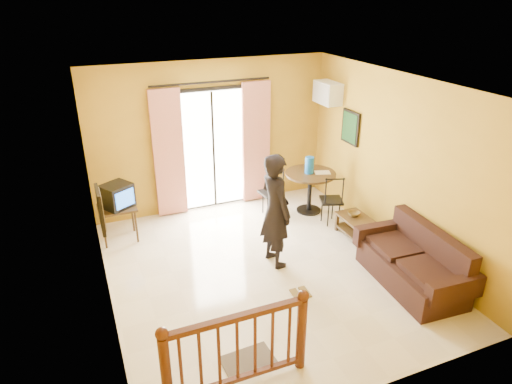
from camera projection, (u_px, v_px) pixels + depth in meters
name	position (u px, v px, depth m)	size (l,w,h in m)	color
ground	(265.00, 270.00, 6.94)	(5.00, 5.00, 0.00)	beige
room_shell	(266.00, 166.00, 6.24)	(5.00, 5.00, 5.00)	white
balcony_door	(213.00, 149.00, 8.50)	(2.25, 0.14, 2.46)	black
tv_table	(117.00, 211.00, 7.58)	(0.61, 0.51, 0.61)	black
television	(117.00, 196.00, 7.47)	(0.58, 0.57, 0.40)	black
picture_left	(101.00, 210.00, 5.36)	(0.05, 0.42, 0.52)	black
dining_table	(310.00, 181.00, 8.53)	(0.95, 0.95, 0.79)	black
water_jug	(309.00, 165.00, 8.39)	(0.17, 0.17, 0.31)	#1256AA
serving_tray	(322.00, 173.00, 8.44)	(0.28, 0.18, 0.02)	#EFE0CC
dining_chairs	(300.00, 218.00, 8.50)	(1.34, 1.19, 0.95)	black
air_conditioner	(327.00, 93.00, 8.43)	(0.31, 0.60, 0.40)	white
botanical_print	(350.00, 127.00, 8.13)	(0.05, 0.50, 0.60)	black
coffee_table	(358.00, 225.00, 7.75)	(0.45, 0.81, 0.36)	black
bowl	(354.00, 214.00, 7.80)	(0.21, 0.21, 0.06)	brown
sofa	(415.00, 264.00, 6.53)	(0.92, 1.80, 0.84)	black
standing_person	(275.00, 211.00, 6.80)	(0.65, 0.43, 1.79)	black
stair_balustrade	(237.00, 345.00, 4.71)	(1.63, 0.13, 1.04)	#471E0F
doormat	(248.00, 361.00, 5.25)	(0.60, 0.40, 0.02)	#504740
sandals	(300.00, 293.00, 6.40)	(0.25, 0.25, 0.03)	brown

